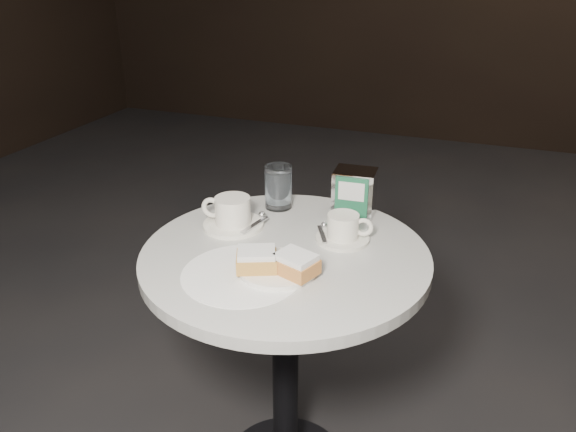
# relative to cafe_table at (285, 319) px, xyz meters

# --- Properties ---
(cafe_table) EXTENTS (0.70, 0.70, 0.74)m
(cafe_table) POSITION_rel_cafe_table_xyz_m (0.00, 0.00, 0.00)
(cafe_table) COLOR black
(cafe_table) RESTS_ON ground
(sugar_spill) EXTENTS (0.29, 0.29, 0.00)m
(sugar_spill) POSITION_rel_cafe_table_xyz_m (-0.05, -0.13, 0.20)
(sugar_spill) COLOR white
(sugar_spill) RESTS_ON cafe_table
(beignet_plate) EXTENTS (0.20, 0.19, 0.06)m
(beignet_plate) POSITION_rel_cafe_table_xyz_m (0.02, -0.10, 0.22)
(beignet_plate) COLOR white
(beignet_plate) RESTS_ON cafe_table
(coffee_cup_left) EXTENTS (0.17, 0.17, 0.08)m
(coffee_cup_left) POSITION_rel_cafe_table_xyz_m (-0.18, 0.08, 0.23)
(coffee_cup_left) COLOR white
(coffee_cup_left) RESTS_ON cafe_table
(coffee_cup_right) EXTENTS (0.16, 0.16, 0.07)m
(coffee_cup_right) POSITION_rel_cafe_table_xyz_m (0.12, 0.10, 0.23)
(coffee_cup_right) COLOR silver
(coffee_cup_right) RESTS_ON cafe_table
(water_glass_left) EXTENTS (0.10, 0.10, 0.12)m
(water_glass_left) POSITION_rel_cafe_table_xyz_m (-0.11, 0.24, 0.26)
(water_glass_left) COLOR white
(water_glass_left) RESTS_ON cafe_table
(water_glass_right) EXTENTS (0.07, 0.07, 0.11)m
(water_glass_right) POSITION_rel_cafe_table_xyz_m (0.08, 0.25, 0.25)
(water_glass_right) COLOR white
(water_glass_right) RESTS_ON cafe_table
(napkin_dispenser) EXTENTS (0.12, 0.10, 0.13)m
(napkin_dispenser) POSITION_rel_cafe_table_xyz_m (0.10, 0.26, 0.26)
(napkin_dispenser) COLOR silver
(napkin_dispenser) RESTS_ON cafe_table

